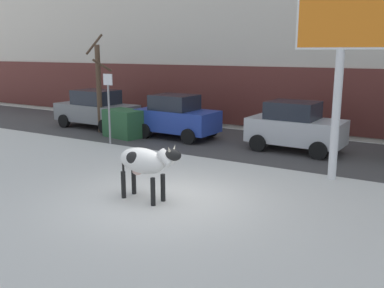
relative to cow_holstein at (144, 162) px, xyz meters
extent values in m
plane|color=silver|center=(0.43, 0.41, -1.00)|extent=(120.00, 120.00, 0.00)
cube|color=#423F3F|center=(0.43, 7.46, -1.00)|extent=(60.00, 5.60, 0.01)
cube|color=#5B2823|center=(0.43, 10.41, 0.60)|extent=(43.12, 0.10, 2.80)
ellipsoid|color=silver|center=(-0.05, 0.02, 0.02)|extent=(1.43, 0.69, 0.64)
ellipsoid|color=black|center=(-0.16, -0.14, 0.07)|extent=(0.58, 0.31, 0.40)
cylinder|color=black|center=(0.45, 0.18, -0.65)|extent=(0.12, 0.12, 0.70)
cylinder|color=black|center=(0.42, -0.21, -0.65)|extent=(0.12, 0.12, 0.70)
cylinder|color=black|center=(-0.53, 0.24, -0.65)|extent=(0.12, 0.12, 0.70)
cylinder|color=black|center=(-0.56, -0.15, -0.65)|extent=(0.12, 0.12, 0.70)
cylinder|color=silver|center=(0.69, -0.03, 0.20)|extent=(0.49, 0.29, 0.44)
ellipsoid|color=black|center=(0.91, -0.04, 0.30)|extent=(0.45, 0.27, 0.28)
cone|color=beige|center=(0.88, 0.07, 0.46)|extent=(0.07, 0.12, 0.15)
cone|color=beige|center=(0.87, -0.15, 0.46)|extent=(0.07, 0.12, 0.15)
cylinder|color=black|center=(-0.72, 0.06, -0.23)|extent=(0.06, 0.06, 0.60)
ellipsoid|color=beige|center=(-0.23, 0.03, -0.28)|extent=(0.29, 0.26, 0.20)
cylinder|color=silver|center=(3.62, 4.34, 0.90)|extent=(0.24, 0.24, 3.80)
cube|color=silver|center=(3.62, 4.34, 3.65)|extent=(2.52, 0.26, 1.82)
cube|color=orange|center=(3.62, 4.31, 3.65)|extent=(2.40, 0.22, 1.70)
cube|color=slate|center=(-8.42, 7.23, -0.26)|extent=(4.26, 1.90, 0.84)
cube|color=#1E232D|center=(-8.42, 7.23, 0.50)|extent=(2.05, 1.61, 0.68)
cylinder|color=black|center=(-7.03, 8.07, -0.68)|extent=(0.65, 0.24, 0.64)
cylinder|color=black|center=(-7.08, 6.31, -0.68)|extent=(0.65, 0.24, 0.64)
cylinder|color=black|center=(-9.75, 8.16, -0.68)|extent=(0.65, 0.24, 0.64)
cylinder|color=black|center=(-9.81, 6.40, -0.68)|extent=(0.65, 0.24, 0.64)
cube|color=#233D9E|center=(-3.63, 7.12, -0.23)|extent=(3.55, 1.82, 0.90)
cube|color=#1E232D|center=(-3.78, 7.13, 0.54)|extent=(1.85, 1.56, 0.64)
cylinder|color=black|center=(-2.46, 7.93, -0.68)|extent=(0.65, 0.24, 0.64)
cylinder|color=black|center=(-2.52, 6.23, -0.68)|extent=(0.65, 0.24, 0.64)
cylinder|color=black|center=(-4.74, 8.01, -0.68)|extent=(0.65, 0.24, 0.64)
cylinder|color=black|center=(-4.79, 6.31, -0.68)|extent=(0.65, 0.24, 0.64)
cube|color=#B7BABF|center=(1.53, 7.33, -0.23)|extent=(3.55, 1.82, 0.90)
cube|color=#1E232D|center=(1.38, 7.33, 0.54)|extent=(1.85, 1.56, 0.64)
cylinder|color=black|center=(2.70, 8.14, -0.68)|extent=(0.65, 0.24, 0.64)
cylinder|color=black|center=(2.64, 6.44, -0.68)|extent=(0.65, 0.24, 0.64)
cylinder|color=black|center=(0.42, 8.22, -0.68)|extent=(0.65, 0.24, 0.64)
cylinder|color=black|center=(0.37, 6.52, -0.68)|extent=(0.65, 0.24, 0.64)
cylinder|color=#282833|center=(0.13, 10.66, -0.56)|extent=(0.24, 0.24, 0.88)
cube|color=#232328|center=(0.13, 10.66, 0.20)|extent=(0.36, 0.22, 0.64)
sphere|color=beige|center=(0.13, 10.66, 0.63)|extent=(0.20, 0.20, 0.20)
cylinder|color=#282833|center=(3.13, 10.66, -0.56)|extent=(0.24, 0.24, 0.88)
cube|color=#232328|center=(3.13, 10.66, 0.20)|extent=(0.36, 0.22, 0.64)
sphere|color=tan|center=(3.13, 10.66, 0.63)|extent=(0.20, 0.20, 0.20)
cylinder|color=#4C3828|center=(-7.41, 6.39, 0.99)|extent=(0.23, 0.23, 3.97)
cylinder|color=#4C3828|center=(-7.01, 6.24, 2.07)|extent=(0.43, 0.89, 0.60)
cylinder|color=#4C3828|center=(-7.75, 6.57, 2.99)|extent=(0.48, 0.78, 0.94)
cube|color=#285633|center=(-5.72, 6.08, -0.40)|extent=(1.87, 1.38, 1.20)
cylinder|color=gray|center=(-5.24, 4.61, 0.20)|extent=(0.08, 0.08, 2.40)
cube|color=silver|center=(-5.24, 4.61, 1.60)|extent=(0.44, 0.04, 0.44)
camera|label=1|loc=(6.39, -8.26, 2.71)|focal=40.27mm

